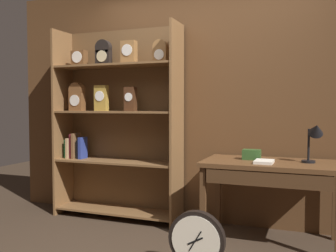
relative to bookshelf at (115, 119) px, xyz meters
The scene contains 7 objects.
back_wood_panel 1.06m from the bookshelf, 11.62° to the left, with size 4.80×0.05×2.60m, color brown.
bookshelf is the anchor object (origin of this frame).
workbench 1.80m from the bookshelf, ahead, with size 1.22×0.67×0.75m.
desk_lamp 2.11m from the bookshelf, ahead, with size 0.20×0.20×0.39m.
toolbox_small 1.58m from the bookshelf, ahead, with size 0.17×0.11×0.09m, color #2D5123.
open_repair_manual 1.75m from the bookshelf, 11.24° to the right, with size 0.16×0.22×0.03m, color silver.
round_clock_large 1.88m from the bookshelf, 40.01° to the right, with size 0.43×0.11×0.47m.
Camera 1 is at (1.06, -2.57, 1.25)m, focal length 40.42 mm.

